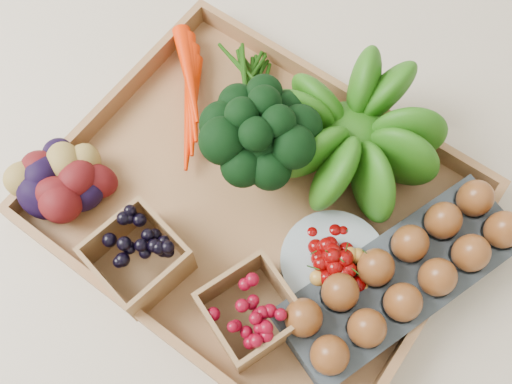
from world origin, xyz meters
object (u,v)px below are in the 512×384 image
Objects in this scene: tray at (256,206)px; broccoli at (260,149)px; cherry_bowl at (333,264)px; egg_carton at (400,279)px.

broccoli is at bearing 120.79° from tray.
cherry_bowl is (0.14, -0.02, 0.03)m from tray.
tray is 0.09m from broccoli.
broccoli reaches higher than egg_carton.
cherry_bowl is 0.42× the size of egg_carton.
tray is at bearing 173.44° from cherry_bowl.
tray is 0.22m from egg_carton.
broccoli is (-0.03, 0.05, 0.07)m from tray.
tray is 0.14m from cherry_bowl.
cherry_bowl is at bearing -137.11° from egg_carton.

